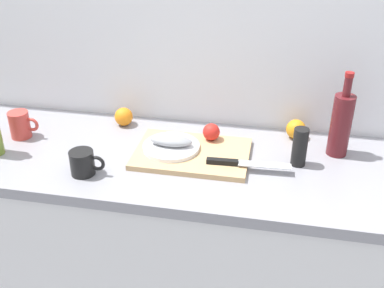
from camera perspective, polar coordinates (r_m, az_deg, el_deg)
name	(u,v)px	position (r m, az deg, el deg)	size (l,w,h in m)	color
back_wall	(217,38)	(1.83, 3.03, 12.74)	(3.20, 0.05, 2.50)	white
kitchen_counter	(200,254)	(1.95, 0.97, -13.26)	(2.00, 0.60, 0.90)	white
cutting_board	(192,154)	(1.70, 0.00, -1.17)	(0.41, 0.28, 0.02)	tan
white_plate	(171,147)	(1.71, -2.54, -0.34)	(0.21, 0.21, 0.01)	white
fish_fillet	(171,141)	(1.70, -2.56, 0.40)	(0.16, 0.07, 0.04)	gray
chef_knife	(238,163)	(1.62, 5.59, -2.30)	(0.29, 0.04, 0.02)	silver
tomato_0	(211,132)	(1.76, 2.37, 1.49)	(0.06, 0.06, 0.06)	red
wine_bottle	(341,124)	(1.74, 17.69, 2.39)	(0.07, 0.07, 0.32)	#59191E
coffee_mug_0	(20,125)	(1.93, -20.16, 2.23)	(0.12, 0.08, 0.11)	#CC3F38
coffee_mug_1	(83,163)	(1.63, -13.12, -2.23)	(0.12, 0.08, 0.09)	black
orange_0	(296,129)	(1.85, 12.54, 1.78)	(0.08, 0.08, 0.08)	orange
orange_1	(124,117)	(1.93, -8.31, 3.32)	(0.07, 0.07, 0.07)	orange
pepper_mill	(300,147)	(1.66, 12.98, -0.36)	(0.05, 0.05, 0.14)	black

